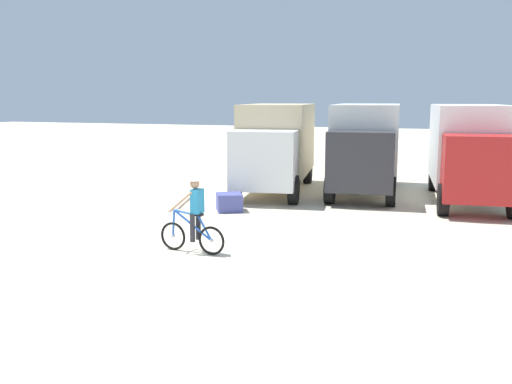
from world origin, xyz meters
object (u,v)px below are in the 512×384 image
Objects in this scene: box_truck_white_box at (366,144)px; supply_crate at (229,202)px; box_truck_tan_camper at (276,143)px; box_truck_avon_van at (470,148)px; cyclist_orange_shirt at (194,218)px.

box_truck_white_box is 8.72× the size of supply_crate.
box_truck_tan_camper is 3.41m from box_truck_white_box.
box_truck_tan_camper is at bearing -179.87° from box_truck_avon_van.
box_truck_white_box is at bearing 13.88° from box_truck_tan_camper.
box_truck_tan_camper and box_truck_white_box have the same top height.
box_truck_tan_camper is at bearing 96.09° from cyclist_orange_shirt.
box_truck_tan_camper is at bearing 87.91° from supply_crate.
box_truck_white_box is 6.45m from supply_crate.
cyclist_orange_shirt is at bearing -83.91° from box_truck_tan_camper.
box_truck_white_box reaches higher than supply_crate.
box_truck_tan_camper reaches higher than cyclist_orange_shirt.
supply_crate is at bearing -123.74° from box_truck_white_box.
box_truck_white_box is 3.81m from box_truck_avon_van.
box_truck_white_box is 3.82× the size of cyclist_orange_shirt.
supply_crate is at bearing 103.13° from cyclist_orange_shirt.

